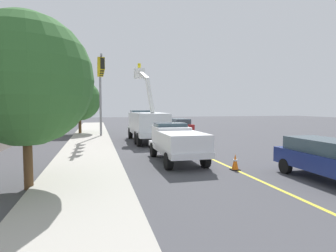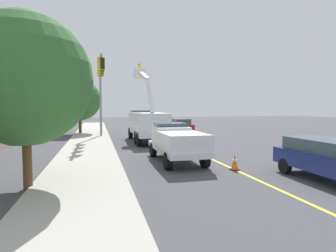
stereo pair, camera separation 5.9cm
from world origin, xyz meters
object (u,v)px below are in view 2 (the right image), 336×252
at_px(utility_bucket_truck, 147,123).
at_px(service_pickup_truck, 177,142).
at_px(traffic_cone_mid_rear, 173,139).
at_px(traffic_cone_trailing, 157,133).
at_px(trailing_sedan, 329,158).
at_px(traffic_signal_mast, 101,79).
at_px(traffic_cone_leading, 235,162).
at_px(traffic_cone_mid_front, 197,148).
at_px(passing_minivan, 180,125).

bearing_deg(utility_bucket_truck, service_pickup_truck, -179.17).
distance_m(utility_bucket_truck, traffic_cone_mid_rear, 2.97).
relative_size(traffic_cone_mid_rear, traffic_cone_trailing, 1.01).
relative_size(trailing_sedan, traffic_signal_mast, 0.63).
bearing_deg(traffic_cone_trailing, traffic_cone_leading, -177.78).
bearing_deg(traffic_cone_leading, utility_bucket_truck, 10.75).
distance_m(traffic_cone_mid_front, traffic_signal_mast, 12.44).
bearing_deg(utility_bucket_truck, traffic_cone_mid_front, -162.93).
height_order(passing_minivan, trailing_sedan, same).
relative_size(passing_minivan, traffic_cone_trailing, 6.42).
bearing_deg(service_pickup_truck, traffic_signal_mast, 18.38).
distance_m(trailing_sedan, traffic_cone_mid_front, 8.32).
height_order(trailing_sedan, traffic_cone_mid_front, trailing_sedan).
height_order(passing_minivan, traffic_cone_trailing, passing_minivan).
bearing_deg(traffic_cone_trailing, traffic_cone_mid_rear, -177.75).
xyz_separation_m(passing_minivan, traffic_cone_mid_front, (-13.52, 2.59, -0.61)).
relative_size(service_pickup_truck, passing_minivan, 1.17).
xyz_separation_m(service_pickup_truck, traffic_cone_trailing, (13.40, -1.55, -0.75)).
bearing_deg(traffic_signal_mast, trailing_sedan, -152.80).
bearing_deg(passing_minivan, service_pickup_truck, 163.78).
xyz_separation_m(service_pickup_truck, traffic_signal_mast, (11.97, 3.98, 4.45)).
bearing_deg(traffic_signal_mast, service_pickup_truck, -161.62).
distance_m(traffic_cone_leading, traffic_cone_trailing, 16.03).
xyz_separation_m(utility_bucket_truck, trailing_sedan, (-14.90, -5.07, -0.64)).
distance_m(utility_bucket_truck, service_pickup_truck, 9.55).
height_order(traffic_cone_mid_rear, traffic_cone_trailing, traffic_cone_mid_rear).
height_order(trailing_sedan, traffic_cone_leading, trailing_sedan).
distance_m(utility_bucket_truck, traffic_cone_leading, 12.43).
bearing_deg(traffic_cone_mid_front, traffic_cone_leading, -178.61).
distance_m(trailing_sedan, traffic_cone_mid_rear, 13.38).
relative_size(passing_minivan, traffic_signal_mast, 0.63).
xyz_separation_m(utility_bucket_truck, service_pickup_truck, (-9.53, -0.14, -0.49)).
bearing_deg(utility_bucket_truck, traffic_signal_mast, 57.64).
bearing_deg(traffic_cone_mid_front, traffic_cone_mid_rear, 3.00).
bearing_deg(service_pickup_truck, trailing_sedan, -137.41).
distance_m(service_pickup_truck, traffic_cone_mid_rear, 7.87).
height_order(utility_bucket_truck, traffic_cone_mid_front, utility_bucket_truck).
bearing_deg(service_pickup_truck, traffic_cone_leading, -140.38).
bearing_deg(service_pickup_truck, passing_minivan, -16.22).
relative_size(passing_minivan, traffic_cone_mid_rear, 6.38).
bearing_deg(utility_bucket_truck, traffic_cone_mid_rear, -134.90).
bearing_deg(traffic_cone_mid_rear, traffic_signal_mast, 52.97).
bearing_deg(traffic_signal_mast, traffic_cone_trailing, -75.43).
distance_m(service_pickup_truck, passing_minivan, 16.59).
bearing_deg(traffic_cone_leading, traffic_cone_mid_rear, 2.21).
xyz_separation_m(utility_bucket_truck, traffic_signal_mast, (2.43, 3.84, 3.96)).
xyz_separation_m(utility_bucket_truck, passing_minivan, (6.40, -4.77, -0.64)).
distance_m(service_pickup_truck, traffic_cone_trailing, 13.51).
bearing_deg(trailing_sedan, traffic_cone_trailing, 10.22).
height_order(passing_minivan, traffic_signal_mast, traffic_signal_mast).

